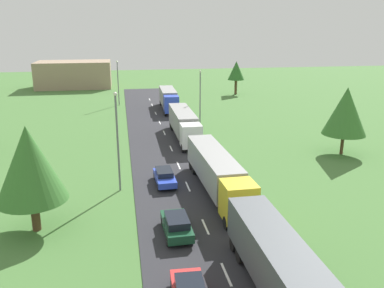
{
  "coord_description": "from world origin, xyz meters",
  "views": [
    {
      "loc": [
        -5.68,
        -2.72,
        14.34
      ],
      "look_at": [
        1.22,
        36.21,
        2.8
      ],
      "focal_mm": 37.55,
      "sensor_mm": 36.0,
      "label": 1
    }
  ],
  "objects_px": {
    "truck_second": "(217,171)",
    "distant_building": "(74,74)",
    "truck_lead": "(290,280)",
    "tree_birch": "(236,71)",
    "tree_oak": "(29,164)",
    "lamppost_second": "(117,138)",
    "lamppost_third": "(200,95)",
    "tree_pine": "(346,111)",
    "lamppost_fourth": "(118,81)",
    "truck_third": "(184,123)",
    "car_fourth": "(165,177)",
    "car_third": "(177,225)",
    "truck_fourth": "(169,98)"
  },
  "relations": [
    {
      "from": "lamppost_third",
      "to": "lamppost_fourth",
      "type": "bearing_deg",
      "value": 123.19
    },
    {
      "from": "lamppost_fourth",
      "to": "tree_birch",
      "type": "distance_m",
      "value": 26.87
    },
    {
      "from": "distant_building",
      "to": "lamppost_third",
      "type": "bearing_deg",
      "value": -62.8
    },
    {
      "from": "lamppost_third",
      "to": "lamppost_fourth",
      "type": "height_order",
      "value": "lamppost_fourth"
    },
    {
      "from": "lamppost_third",
      "to": "lamppost_second",
      "type": "bearing_deg",
      "value": -116.89
    },
    {
      "from": "distant_building",
      "to": "car_third",
      "type": "bearing_deg",
      "value": -79.33
    },
    {
      "from": "truck_second",
      "to": "tree_pine",
      "type": "distance_m",
      "value": 19.47
    },
    {
      "from": "truck_lead",
      "to": "truck_second",
      "type": "height_order",
      "value": "truck_second"
    },
    {
      "from": "car_third",
      "to": "lamppost_third",
      "type": "relative_size",
      "value": 0.52
    },
    {
      "from": "truck_fourth",
      "to": "truck_third",
      "type": "bearing_deg",
      "value": -90.91
    },
    {
      "from": "truck_lead",
      "to": "distant_building",
      "type": "bearing_deg",
      "value": 102.42
    },
    {
      "from": "car_third",
      "to": "lamppost_second",
      "type": "xyz_separation_m",
      "value": [
        -3.95,
        9.06,
        4.17
      ]
    },
    {
      "from": "truck_lead",
      "to": "distant_building",
      "type": "distance_m",
      "value": 88.66
    },
    {
      "from": "lamppost_second",
      "to": "tree_birch",
      "type": "bearing_deg",
      "value": 63.38
    },
    {
      "from": "truck_lead",
      "to": "car_third",
      "type": "bearing_deg",
      "value": 116.01
    },
    {
      "from": "lamppost_third",
      "to": "tree_pine",
      "type": "distance_m",
      "value": 22.0
    },
    {
      "from": "truck_second",
      "to": "lamppost_fourth",
      "type": "relative_size",
      "value": 1.77
    },
    {
      "from": "truck_second",
      "to": "car_third",
      "type": "relative_size",
      "value": 3.45
    },
    {
      "from": "car_third",
      "to": "lamppost_third",
      "type": "bearing_deg",
      "value": 76.04
    },
    {
      "from": "truck_second",
      "to": "car_third",
      "type": "xyz_separation_m",
      "value": [
        -4.6,
        -7.0,
        -1.23
      ]
    },
    {
      "from": "car_third",
      "to": "distant_building",
      "type": "xyz_separation_m",
      "value": [
        -14.58,
        77.37,
        2.34
      ]
    },
    {
      "from": "tree_oak",
      "to": "tree_pine",
      "type": "distance_m",
      "value": 34.37
    },
    {
      "from": "lamppost_fourth",
      "to": "tree_birch",
      "type": "xyz_separation_m",
      "value": [
        25.5,
        8.43,
        0.49
      ]
    },
    {
      "from": "lamppost_fourth",
      "to": "tree_birch",
      "type": "bearing_deg",
      "value": 18.29
    },
    {
      "from": "car_third",
      "to": "truck_lead",
      "type": "bearing_deg",
      "value": -63.99
    },
    {
      "from": "truck_fourth",
      "to": "car_fourth",
      "type": "relative_size",
      "value": 2.8
    },
    {
      "from": "car_third",
      "to": "tree_pine",
      "type": "xyz_separation_m",
      "value": [
        21.75,
        15.7,
        4.28
      ]
    },
    {
      "from": "truck_fourth",
      "to": "distant_building",
      "type": "relative_size",
      "value": 0.7
    },
    {
      "from": "truck_third",
      "to": "distant_building",
      "type": "xyz_separation_m",
      "value": [
        -19.15,
        51.66,
        1.08
      ]
    },
    {
      "from": "truck_fourth",
      "to": "distant_building",
      "type": "height_order",
      "value": "distant_building"
    },
    {
      "from": "car_third",
      "to": "tree_birch",
      "type": "xyz_separation_m",
      "value": [
        21.58,
        60.01,
        4.33
      ]
    },
    {
      "from": "lamppost_fourth",
      "to": "tree_pine",
      "type": "distance_m",
      "value": 44.12
    },
    {
      "from": "lamppost_fourth",
      "to": "lamppost_second",
      "type": "bearing_deg",
      "value": -90.03
    },
    {
      "from": "car_fourth",
      "to": "lamppost_second",
      "type": "relative_size",
      "value": 0.48
    },
    {
      "from": "tree_oak",
      "to": "lamppost_second",
      "type": "bearing_deg",
      "value": 46.81
    },
    {
      "from": "tree_oak",
      "to": "tree_birch",
      "type": "relative_size",
      "value": 1.09
    },
    {
      "from": "distant_building",
      "to": "truck_second",
      "type": "bearing_deg",
      "value": -74.76
    },
    {
      "from": "tree_pine",
      "to": "distant_building",
      "type": "bearing_deg",
      "value": 120.5
    },
    {
      "from": "truck_third",
      "to": "car_fourth",
      "type": "distance_m",
      "value": 16.56
    },
    {
      "from": "car_third",
      "to": "car_fourth",
      "type": "bearing_deg",
      "value": 88.75
    },
    {
      "from": "car_fourth",
      "to": "tree_birch",
      "type": "distance_m",
      "value": 54.75
    },
    {
      "from": "truck_third",
      "to": "tree_birch",
      "type": "distance_m",
      "value": 38.41
    },
    {
      "from": "truck_fourth",
      "to": "lamppost_third",
      "type": "distance_m",
      "value": 13.06
    },
    {
      "from": "lamppost_second",
      "to": "distant_building",
      "type": "distance_m",
      "value": 69.16
    },
    {
      "from": "tree_oak",
      "to": "lamppost_third",
      "type": "bearing_deg",
      "value": 59.08
    },
    {
      "from": "truck_second",
      "to": "car_fourth",
      "type": "bearing_deg",
      "value": 147.5
    },
    {
      "from": "truck_fourth",
      "to": "tree_pine",
      "type": "bearing_deg",
      "value": -60.41
    },
    {
      "from": "truck_second",
      "to": "distant_building",
      "type": "bearing_deg",
      "value": 105.24
    },
    {
      "from": "truck_lead",
      "to": "tree_birch",
      "type": "relative_size",
      "value": 2.08
    },
    {
      "from": "truck_third",
      "to": "car_third",
      "type": "bearing_deg",
      "value": -100.07
    }
  ]
}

